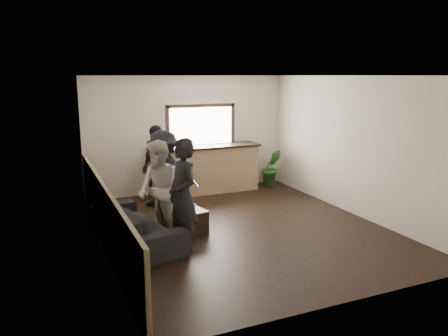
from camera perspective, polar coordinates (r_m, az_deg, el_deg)
name	(u,v)px	position (r m, az deg, el deg)	size (l,w,h in m)	color
ground	(241,228)	(8.26, 2.29, -7.83)	(5.00, 6.00, 0.01)	black
room_shell	(204,154)	(7.60, -2.64, 1.88)	(5.01, 6.01, 2.80)	silver
bar_counter	(205,166)	(10.59, -2.52, 0.22)	(2.70, 0.68, 2.13)	tan
sofa	(135,224)	(7.64, -11.52, -7.18)	(2.20, 0.86, 0.64)	black
coffee_table	(184,218)	(8.17, -5.27, -6.55)	(0.52, 0.94, 0.42)	black
cup_a	(171,203)	(8.24, -6.89, -4.56)	(0.12, 0.12, 0.10)	silver
cup_b	(193,206)	(8.00, -4.03, -5.02)	(0.10, 0.10, 0.09)	silver
potted_plant	(271,167)	(11.35, 6.19, 0.07)	(0.52, 0.42, 0.94)	#2D6623
person_a	(183,196)	(7.01, -5.42, -3.60)	(0.54, 0.73, 1.84)	black
person_b	(159,190)	(7.61, -8.43, -2.89)	(0.87, 0.99, 1.73)	beige
person_c	(164,176)	(8.53, -7.80, -1.05)	(0.89, 1.26, 1.78)	black
person_d	(158,166)	(9.55, -8.63, 0.30)	(1.07, 1.01, 1.77)	black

